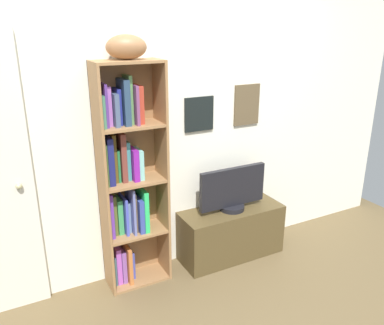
{
  "coord_description": "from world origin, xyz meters",
  "views": [
    {
      "loc": [
        -1.3,
        -1.71,
        2.01
      ],
      "look_at": [
        0.03,
        0.85,
        1.0
      ],
      "focal_mm": 36.75,
      "sensor_mm": 36.0,
      "label": 1
    }
  ],
  "objects_px": {
    "bookshelf": "(127,180)",
    "television": "(233,190)",
    "tv_stand": "(231,233)",
    "football": "(126,47)"
  },
  "relations": [
    {
      "from": "tv_stand",
      "to": "bookshelf",
      "type": "bearing_deg",
      "value": 174.95
    },
    {
      "from": "football",
      "to": "tv_stand",
      "type": "xyz_separation_m",
      "value": [
        0.88,
        -0.05,
        -1.63
      ]
    },
    {
      "from": "bookshelf",
      "to": "tv_stand",
      "type": "xyz_separation_m",
      "value": [
        0.92,
        -0.08,
        -0.66
      ]
    },
    {
      "from": "bookshelf",
      "to": "television",
      "type": "xyz_separation_m",
      "value": [
        0.92,
        -0.08,
        -0.23
      ]
    },
    {
      "from": "bookshelf",
      "to": "television",
      "type": "height_order",
      "value": "bookshelf"
    },
    {
      "from": "bookshelf",
      "to": "tv_stand",
      "type": "height_order",
      "value": "bookshelf"
    },
    {
      "from": "bookshelf",
      "to": "football",
      "type": "relative_size",
      "value": 6.37
    },
    {
      "from": "bookshelf",
      "to": "tv_stand",
      "type": "bearing_deg",
      "value": -5.05
    },
    {
      "from": "bookshelf",
      "to": "football",
      "type": "xyz_separation_m",
      "value": [
        0.04,
        -0.03,
        0.98
      ]
    },
    {
      "from": "bookshelf",
      "to": "tv_stand",
      "type": "distance_m",
      "value": 1.14
    }
  ]
}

